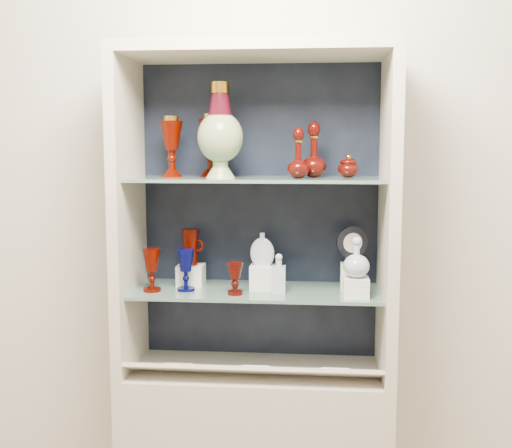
# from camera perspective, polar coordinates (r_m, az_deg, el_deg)

# --- Properties ---
(wall_back) EXTENTS (3.50, 0.02, 2.80)m
(wall_back) POSITION_cam_1_polar(r_m,az_deg,el_deg) (2.56, 0.44, 2.82)
(wall_back) COLOR silver
(wall_back) RESTS_ON ground
(cabinet_back_panel) EXTENTS (0.98, 0.02, 1.15)m
(cabinet_back_panel) POSITION_cam_1_polar(r_m,az_deg,el_deg) (2.54, 0.38, 1.08)
(cabinet_back_panel) COLOR black
(cabinet_back_panel) RESTS_ON cabinet_base
(cabinet_side_left) EXTENTS (0.04, 0.40, 1.15)m
(cabinet_side_left) POSITION_cam_1_polar(r_m,az_deg,el_deg) (2.44, -11.29, 0.71)
(cabinet_side_left) COLOR beige
(cabinet_side_left) RESTS_ON cabinet_base
(cabinet_side_right) EXTENTS (0.04, 0.40, 1.15)m
(cabinet_side_right) POSITION_cam_1_polar(r_m,az_deg,el_deg) (2.36, 11.69, 0.47)
(cabinet_side_right) COLOR beige
(cabinet_side_right) RESTS_ON cabinet_base
(cabinet_top_cap) EXTENTS (1.00, 0.40, 0.04)m
(cabinet_top_cap) POSITION_cam_1_polar(r_m,az_deg,el_deg) (2.36, 0.00, 15.10)
(cabinet_top_cap) COLOR beige
(cabinet_top_cap) RESTS_ON cabinet_side_left
(shelf_lower) EXTENTS (0.92, 0.34, 0.01)m
(shelf_lower) POSITION_cam_1_polar(r_m,az_deg,el_deg) (2.42, 0.04, -5.97)
(shelf_lower) COLOR slate
(shelf_lower) RESTS_ON cabinet_side_left
(shelf_upper) EXTENTS (0.92, 0.34, 0.01)m
(shelf_upper) POSITION_cam_1_polar(r_m,az_deg,el_deg) (2.36, 0.04, 4.01)
(shelf_upper) COLOR slate
(shelf_upper) RESTS_ON cabinet_side_left
(label_ledge) EXTENTS (0.92, 0.17, 0.09)m
(label_ledge) POSITION_cam_1_polar(r_m,az_deg,el_deg) (2.37, -0.24, -12.91)
(label_ledge) COLOR beige
(label_ledge) RESTS_ON cabinet_base
(label_card_0) EXTENTS (0.10, 0.06, 0.03)m
(label_card_0) POSITION_cam_1_polar(r_m,az_deg,el_deg) (2.36, 0.03, -12.57)
(label_card_0) COLOR white
(label_card_0) RESTS_ON label_ledge
(label_card_1) EXTENTS (0.10, 0.06, 0.03)m
(label_card_1) POSITION_cam_1_polar(r_m,az_deg,el_deg) (2.40, -6.75, -12.29)
(label_card_1) COLOR white
(label_card_1) RESTS_ON label_ledge
(label_card_2) EXTENTS (0.10, 0.06, 0.03)m
(label_card_2) POSITION_cam_1_polar(r_m,az_deg,el_deg) (2.36, 7.06, -12.69)
(label_card_2) COLOR white
(label_card_2) RESTS_ON label_ledge
(label_card_3) EXTENTS (0.10, 0.06, 0.03)m
(label_card_3) POSITION_cam_1_polar(r_m,az_deg,el_deg) (2.40, -6.75, -12.29)
(label_card_3) COLOR white
(label_card_3) RESTS_ON label_ledge
(pedestal_lamp_left) EXTENTS (0.10, 0.10, 0.23)m
(pedestal_lamp_left) POSITION_cam_1_polar(r_m,az_deg,el_deg) (2.44, -7.51, 6.84)
(pedestal_lamp_left) COLOR #490900
(pedestal_lamp_left) RESTS_ON shelf_upper
(pedestal_lamp_right) EXTENTS (0.12, 0.12, 0.24)m
(pedestal_lamp_right) POSITION_cam_1_polar(r_m,az_deg,el_deg) (2.45, -4.04, 7.00)
(pedestal_lamp_right) COLOR #490900
(pedestal_lamp_right) RESTS_ON shelf_upper
(enamel_urn) EXTENTS (0.22, 0.22, 0.34)m
(enamel_urn) POSITION_cam_1_polar(r_m,az_deg,el_deg) (2.33, -3.21, 8.30)
(enamel_urn) COLOR #0D441E
(enamel_urn) RESTS_ON shelf_upper
(ruby_decanter_a) EXTENTS (0.10, 0.10, 0.20)m
(ruby_decanter_a) POSITION_cam_1_polar(r_m,az_deg,el_deg) (2.30, 3.79, 6.59)
(ruby_decanter_a) COLOR #450904
(ruby_decanter_a) RESTS_ON shelf_upper
(ruby_decanter_b) EXTENTS (0.11, 0.11, 0.22)m
(ruby_decanter_b) POSITION_cam_1_polar(r_m,az_deg,el_deg) (2.37, 5.17, 6.76)
(ruby_decanter_b) COLOR #450904
(ruby_decanter_b) RESTS_ON shelf_upper
(lidded_bowl) EXTENTS (0.09, 0.09, 0.09)m
(lidded_bowl) POSITION_cam_1_polar(r_m,az_deg,el_deg) (2.38, 8.20, 5.16)
(lidded_bowl) COLOR #450904
(lidded_bowl) RESTS_ON shelf_upper
(cobalt_goblet) EXTENTS (0.08, 0.08, 0.16)m
(cobalt_goblet) POSITION_cam_1_polar(r_m,az_deg,el_deg) (2.40, -6.26, -4.06)
(cobalt_goblet) COLOR #00013D
(cobalt_goblet) RESTS_ON shelf_lower
(ruby_goblet_tall) EXTENTS (0.07, 0.07, 0.16)m
(ruby_goblet_tall) POSITION_cam_1_polar(r_m,az_deg,el_deg) (2.40, -9.26, -4.06)
(ruby_goblet_tall) COLOR #490900
(ruby_goblet_tall) RESTS_ON shelf_lower
(ruby_goblet_small) EXTENTS (0.07, 0.07, 0.12)m
(ruby_goblet_small) POSITION_cam_1_polar(r_m,az_deg,el_deg) (2.33, -1.87, -4.87)
(ruby_goblet_small) COLOR #450904
(ruby_goblet_small) RESTS_ON shelf_lower
(riser_ruby_pitcher) EXTENTS (0.10, 0.10, 0.08)m
(riser_ruby_pitcher) POSITION_cam_1_polar(r_m,az_deg,el_deg) (2.49, -5.80, -4.54)
(riser_ruby_pitcher) COLOR silver
(riser_ruby_pitcher) RESTS_ON shelf_lower
(ruby_pitcher) EXTENTS (0.12, 0.10, 0.14)m
(ruby_pitcher) POSITION_cam_1_polar(r_m,az_deg,el_deg) (2.47, -5.83, -2.04)
(ruby_pitcher) COLOR #490900
(ruby_pitcher) RESTS_ON riser_ruby_pitcher
(clear_square_bottle) EXTENTS (0.05, 0.05, 0.15)m
(clear_square_bottle) POSITION_cam_1_polar(r_m,az_deg,el_deg) (2.35, 2.04, -4.40)
(clear_square_bottle) COLOR #A3AEBF
(clear_square_bottle) RESTS_ON shelf_lower
(riser_flat_flask) EXTENTS (0.09, 0.09, 0.09)m
(riser_flat_flask) POSITION_cam_1_polar(r_m,az_deg,el_deg) (2.42, 0.56, -4.75)
(riser_flat_flask) COLOR silver
(riser_flat_flask) RESTS_ON shelf_lower
(flat_flask) EXTENTS (0.10, 0.05, 0.13)m
(flat_flask) POSITION_cam_1_polar(r_m,az_deg,el_deg) (2.40, 0.56, -2.20)
(flat_flask) COLOR #B1BCC6
(flat_flask) RESTS_ON riser_flat_flask
(riser_clear_round_decanter) EXTENTS (0.09, 0.09, 0.07)m
(riser_clear_round_decanter) POSITION_cam_1_polar(r_m,az_deg,el_deg) (2.32, 8.87, -5.58)
(riser_clear_round_decanter) COLOR silver
(riser_clear_round_decanter) RESTS_ON shelf_lower
(clear_round_decanter) EXTENTS (0.09, 0.09, 0.14)m
(clear_round_decanter) POSITION_cam_1_polar(r_m,az_deg,el_deg) (2.30, 8.92, -3.02)
(clear_round_decanter) COLOR #A3AEBF
(clear_round_decanter) RESTS_ON riser_clear_round_decanter
(riser_cameo_medallion) EXTENTS (0.08, 0.08, 0.10)m
(riser_cameo_medallion) POSITION_cam_1_polar(r_m,az_deg,el_deg) (2.43, 8.48, -4.66)
(riser_cameo_medallion) COLOR silver
(riser_cameo_medallion) RESTS_ON shelf_lower
(cameo_medallion) EXTENTS (0.13, 0.08, 0.14)m
(cameo_medallion) POSITION_cam_1_polar(r_m,az_deg,el_deg) (2.41, 8.53, -1.80)
(cameo_medallion) COLOR black
(cameo_medallion) RESTS_ON riser_cameo_medallion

